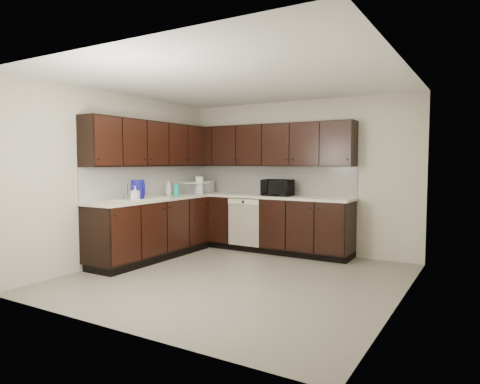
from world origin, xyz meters
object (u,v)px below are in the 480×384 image
object	(u,v)px
microwave	(277,188)
toaster_oven	(203,186)
storage_bin	(193,188)
sink	(137,203)
blue_pitcher	(138,190)

from	to	relation	value
microwave	toaster_oven	xyz separation A→B (m)	(-1.53, 0.05, -0.02)
storage_bin	toaster_oven	bearing A→B (deg)	98.86
sink	blue_pitcher	xyz separation A→B (m)	(0.08, -0.07, 0.21)
microwave	toaster_oven	bearing A→B (deg)	174.88
toaster_oven	sink	bearing A→B (deg)	-81.18
sink	toaster_oven	bearing A→B (deg)	92.27
microwave	storage_bin	world-z (taller)	microwave
storage_bin	blue_pitcher	size ratio (longest dim) A/B	1.65
storage_bin	sink	bearing A→B (deg)	-89.56
microwave	blue_pitcher	xyz separation A→B (m)	(-1.38, -1.76, 0.02)
microwave	blue_pitcher	distance (m)	2.24
toaster_oven	storage_bin	size ratio (longest dim) A/B	0.71
toaster_oven	blue_pitcher	world-z (taller)	blue_pitcher
microwave	storage_bin	xyz separation A→B (m)	(-1.47, -0.33, -0.04)
storage_bin	microwave	bearing A→B (deg)	12.46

